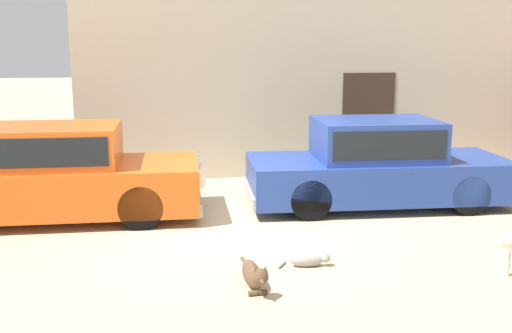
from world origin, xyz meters
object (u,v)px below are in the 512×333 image
object	(u,v)px
parked_sedan_nearest	(57,173)
parked_sedan_second	(377,163)
stray_dog_spotted	(253,275)
stray_cat	(309,260)

from	to	relation	value
parked_sedan_nearest	parked_sedan_second	xyz separation A→B (m)	(5.18, 0.04, -0.00)
parked_sedan_nearest	parked_sedan_second	distance (m)	5.18
parked_sedan_second	stray_dog_spotted	distance (m)	4.15
parked_sedan_nearest	parked_sedan_second	size ratio (longest dim) A/B	1.00
parked_sedan_nearest	stray_dog_spotted	bearing A→B (deg)	-49.73
parked_sedan_second	stray_dog_spotted	size ratio (longest dim) A/B	4.50
stray_cat	parked_sedan_second	bearing A→B (deg)	60.62
parked_sedan_second	stray_dog_spotted	xyz separation A→B (m)	(-2.54, -3.23, -0.55)
parked_sedan_nearest	stray_cat	size ratio (longest dim) A/B	6.63
parked_sedan_nearest	stray_cat	xyz separation A→B (m)	(3.41, -2.61, -0.64)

